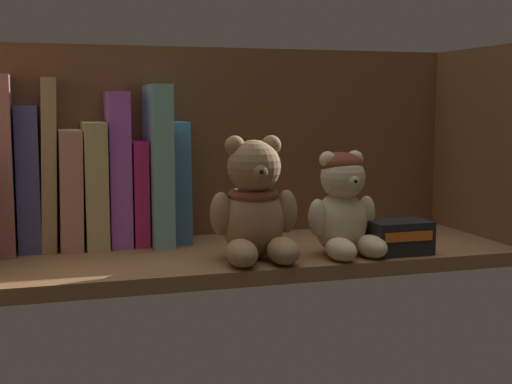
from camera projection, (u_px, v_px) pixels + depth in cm
name	position (u px, v px, depth cm)	size (l,w,h in cm)	color
shelf_board	(254.00, 256.00, 101.67)	(73.16, 26.01, 2.00)	brown
shelf_back_panel	(229.00, 148.00, 112.78)	(75.56, 1.20, 31.28)	brown
shelf_side_panel_right	(483.00, 149.00, 110.79)	(1.60, 28.41, 31.28)	brown
book_0	(4.00, 164.00, 99.50)	(2.70, 13.88, 24.49)	#925B5B
book_1	(28.00, 178.00, 100.68)	(3.08, 9.88, 20.37)	#3F4180
book_2	(48.00, 164.00, 101.27)	(2.02, 9.83, 24.18)	#A1855B
book_3	(70.00, 188.00, 102.55)	(3.13, 11.27, 16.95)	tan
book_4	(94.00, 184.00, 103.50)	(3.18, 11.46, 18.01)	tan
book_5	(117.00, 169.00, 104.22)	(3.05, 9.78, 22.36)	#A656CB
book_6	(138.00, 192.00, 105.51)	(2.14, 9.58, 15.14)	#C42270
book_7	(156.00, 164.00, 105.82)	(2.90, 14.72, 23.38)	#71B1A9
book_8	(177.00, 181.00, 107.05)	(2.68, 9.34, 17.98)	teal
teddy_bear_larger	(255.00, 207.00, 93.93)	(12.01, 12.18, 16.48)	#93704C
teddy_bear_smaller	(343.00, 206.00, 97.02)	(10.54, 10.85, 14.26)	beige
small_product_box	(399.00, 237.00, 98.33)	(8.31, 5.81, 4.57)	black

